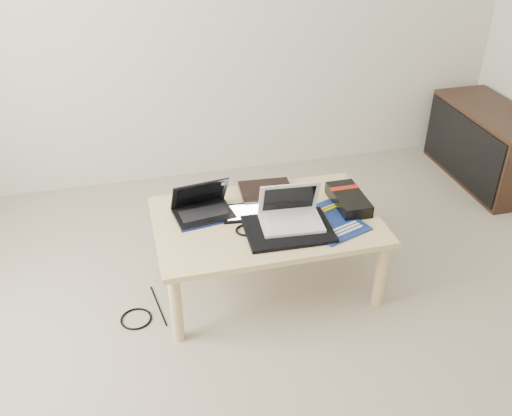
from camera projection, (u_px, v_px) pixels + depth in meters
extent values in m
plane|color=#AFA08E|center=(302.00, 389.00, 2.42)|extent=(4.00, 4.00, 0.00)
cube|color=#D7BD81|center=(266.00, 221.00, 2.82)|extent=(1.10, 0.70, 0.03)
cylinder|color=#D7BD81|center=(176.00, 309.00, 2.57)|extent=(0.06, 0.06, 0.37)
cylinder|color=#D7BD81|center=(381.00, 274.00, 2.78)|extent=(0.06, 0.06, 0.37)
cylinder|color=#D7BD81|center=(162.00, 235.00, 3.07)|extent=(0.06, 0.06, 0.37)
cylinder|color=#D7BD81|center=(336.00, 210.00, 3.27)|extent=(0.06, 0.06, 0.37)
cube|color=#352216|center=(488.00, 145.00, 3.84)|extent=(0.40, 0.90, 0.50)
cube|color=black|center=(462.00, 148.00, 3.80)|extent=(0.02, 0.86, 0.44)
cube|color=black|center=(266.00, 192.00, 3.00)|extent=(0.29, 0.25, 0.03)
cube|color=black|center=(204.00, 214.00, 2.83)|extent=(0.31, 0.23, 0.02)
cube|color=black|center=(204.00, 213.00, 2.82)|extent=(0.24, 0.14, 0.00)
cube|color=black|center=(208.00, 220.00, 2.76)|extent=(0.07, 0.04, 0.00)
cube|color=black|center=(200.00, 194.00, 2.82)|extent=(0.29, 0.14, 0.17)
cube|color=black|center=(200.00, 195.00, 2.81)|extent=(0.25, 0.11, 0.13)
cube|color=#0E174F|center=(210.00, 225.00, 2.75)|extent=(0.28, 0.05, 0.01)
cube|color=black|center=(244.00, 213.00, 2.84)|extent=(0.24, 0.19, 0.01)
cube|color=white|center=(244.00, 212.00, 2.84)|extent=(0.19, 0.15, 0.00)
cube|color=#B4B5B9|center=(300.00, 209.00, 2.87)|extent=(0.06, 0.20, 0.02)
cube|color=#96969B|center=(301.00, 208.00, 2.86)|extent=(0.04, 0.16, 0.00)
cube|color=black|center=(288.00, 229.00, 2.71)|extent=(0.42, 0.31, 0.02)
cube|color=silver|center=(291.00, 223.00, 2.73)|extent=(0.31, 0.22, 0.01)
cube|color=white|center=(292.00, 222.00, 2.72)|extent=(0.25, 0.13, 0.00)
cube|color=silver|center=(295.00, 230.00, 2.66)|extent=(0.07, 0.03, 0.00)
cube|color=silver|center=(289.00, 198.00, 2.73)|extent=(0.30, 0.10, 0.19)
cube|color=black|center=(289.00, 199.00, 2.73)|extent=(0.25, 0.08, 0.15)
cube|color=navy|center=(330.00, 222.00, 2.78)|extent=(0.36, 0.40, 0.01)
cube|color=#B4B5B9|center=(319.00, 218.00, 2.79)|extent=(0.07, 0.07, 0.01)
cube|color=gold|center=(329.00, 207.00, 2.88)|extent=(0.11, 0.05, 0.01)
cube|color=gold|center=(332.00, 208.00, 2.87)|extent=(0.11, 0.05, 0.01)
cube|color=silver|center=(344.00, 226.00, 2.73)|extent=(0.15, 0.06, 0.01)
cube|color=silver|center=(347.00, 229.00, 2.72)|extent=(0.15, 0.06, 0.01)
cube|color=silver|center=(350.00, 231.00, 2.70)|extent=(0.15, 0.06, 0.01)
cube|color=black|center=(327.00, 230.00, 2.71)|extent=(0.03, 0.03, 0.01)
cube|color=black|center=(348.00, 199.00, 2.90)|extent=(0.15, 0.30, 0.06)
cube|color=maroon|center=(344.00, 188.00, 2.94)|extent=(0.15, 0.04, 0.00)
torus|color=black|center=(245.00, 230.00, 2.71)|extent=(0.12, 0.12, 0.01)
torus|color=black|center=(136.00, 319.00, 2.77)|extent=(0.19, 0.19, 0.01)
cylinder|color=black|center=(158.00, 306.00, 2.86)|extent=(0.05, 0.31, 0.01)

